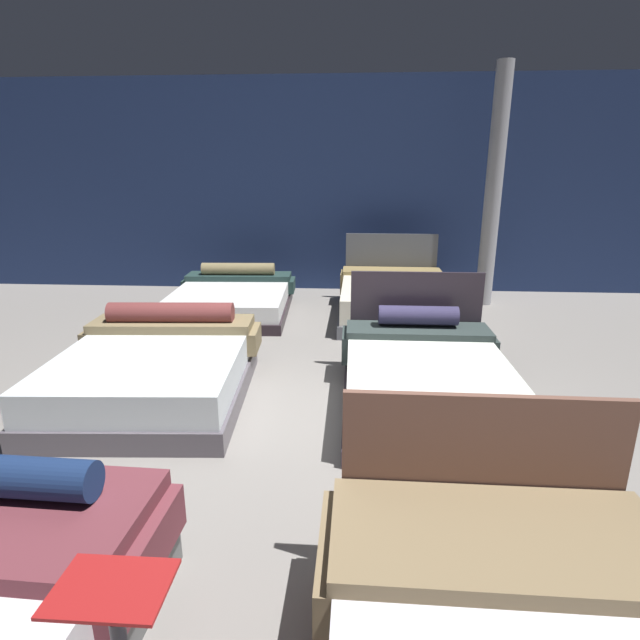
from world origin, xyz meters
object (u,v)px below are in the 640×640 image
object	(u,v)px
bed_5	(394,299)
support_pillar	(493,190)
bed_2	(155,371)
bed_4	(232,300)
bed_3	(425,379)

from	to	relation	value
bed_5	support_pillar	distance (m)	2.25
bed_2	support_pillar	bearing A→B (deg)	40.40
bed_5	bed_4	bearing A→B (deg)	-179.92
bed_2	bed_5	world-z (taller)	bed_5
bed_4	bed_5	distance (m)	2.37
bed_5	support_pillar	xyz separation A→B (m)	(1.47, 0.83, 1.49)
bed_3	bed_4	xyz separation A→B (m)	(-2.42, 2.90, -0.06)
bed_4	support_pillar	distance (m)	4.21
bed_3	bed_5	xyz separation A→B (m)	(-0.05, 2.87, -0.00)
bed_4	bed_5	world-z (taller)	bed_5
bed_3	support_pillar	distance (m)	4.23
bed_4	bed_5	size ratio (longest dim) A/B	0.97
bed_2	bed_3	world-z (taller)	bed_3
bed_3	bed_4	size ratio (longest dim) A/B	0.93
bed_2	bed_5	bearing A→B (deg)	46.76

